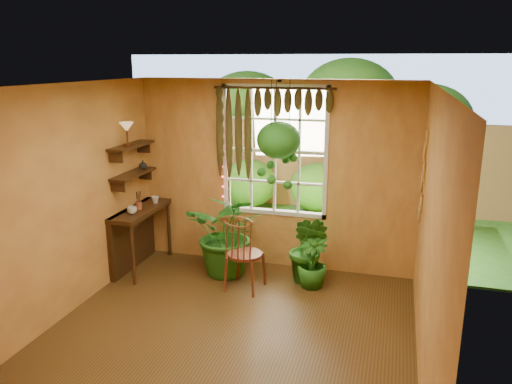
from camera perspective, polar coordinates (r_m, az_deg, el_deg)
floor at (r=5.61m, az=-3.81°, el=-16.83°), size 4.50×4.50×0.00m
ceiling at (r=4.79m, az=-4.37°, el=11.89°), size 4.50×4.50×0.00m
wall_back at (r=7.11m, az=2.10°, el=1.88°), size 4.00×0.00×4.00m
wall_left at (r=6.00m, az=-22.36°, el=-1.71°), size 0.00×4.50×4.50m
wall_right at (r=4.77m, az=19.26°, el=-5.53°), size 0.00×4.50×4.50m
window at (r=7.07m, az=2.19°, el=4.70°), size 1.52×0.10×1.86m
valance_vine at (r=6.90m, az=1.30°, el=9.29°), size 1.70×0.12×1.10m
string_lights at (r=7.20m, az=-3.90°, el=5.25°), size 0.03×0.03×1.54m
wall_plates at (r=6.44m, az=18.47°, el=1.56°), size 0.04×0.32×1.10m
counter_ledge at (r=7.44m, az=-13.67°, el=-4.35°), size 0.40×1.20×0.90m
shelf_lower at (r=7.20m, az=-13.84°, el=2.02°), size 0.25×0.90×0.04m
shelf_upper at (r=7.12m, az=-14.04°, el=5.16°), size 0.25×0.90×0.04m
backyard at (r=11.57m, az=8.80°, el=6.40°), size 14.00×10.00×12.00m
windsor_chair at (r=6.60m, az=-1.40°, el=-8.26°), size 0.51×0.54×1.23m
potted_plant_left at (r=6.98m, az=-3.13°, el=-4.71°), size 1.14×1.01×1.22m
potted_plant_mid at (r=6.78m, az=5.99°, el=-6.49°), size 0.65×0.59×0.97m
potted_plant_right at (r=6.71m, az=6.42°, el=-7.89°), size 0.42×0.42×0.72m
hanging_basket at (r=6.80m, az=2.60°, el=5.43°), size 0.60×0.60×1.47m
cup_a at (r=7.04m, az=-13.99°, el=-2.04°), size 0.17×0.17×0.10m
cup_b at (r=7.50m, az=-11.45°, el=-0.89°), size 0.13×0.13×0.10m
brush_jar at (r=7.22m, az=-13.30°, el=-0.95°), size 0.09×0.09×0.33m
shelf_vase at (r=7.42m, az=-12.80°, el=3.08°), size 0.15×0.15×0.13m
tiffany_lamp at (r=6.97m, az=-14.57°, el=7.04°), size 0.19×0.19×0.32m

